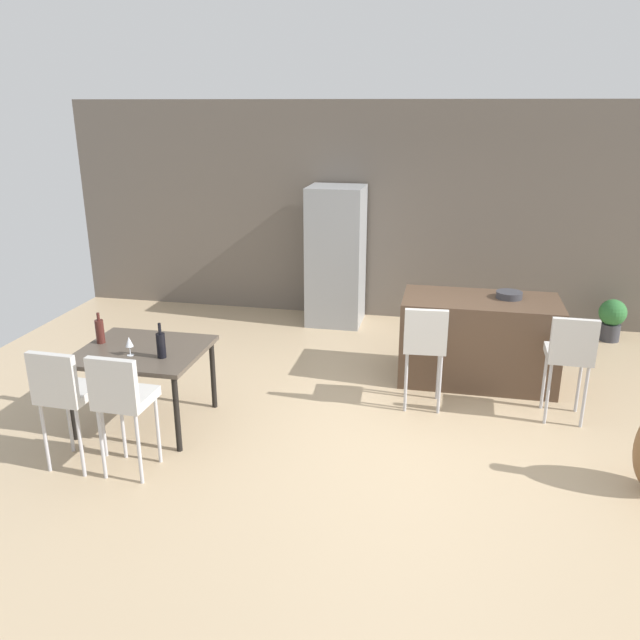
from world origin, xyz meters
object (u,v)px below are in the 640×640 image
Objects in this scene: dining_chair_far at (122,396)px; refrigerator at (336,256)px; bar_chair_left at (425,341)px; fruit_bowl at (509,295)px; bar_chair_middle at (570,352)px; wine_bottle_end at (100,331)px; potted_plant at (612,318)px; dining_table at (143,356)px; wine_glass_left at (129,342)px; wine_bottle_far at (161,345)px; kitchen_island at (478,340)px; dining_chair_near at (64,390)px.

refrigerator is (0.95, 4.07, 0.22)m from dining_chair_far.
bar_chair_left reaches higher than fruit_bowl.
bar_chair_middle reaches higher than wine_bottle_end.
refrigerator is 3.43× the size of potted_plant.
fruit_bowl is (3.31, 1.71, 0.29)m from dining_table.
refrigerator is (-2.62, 2.39, 0.22)m from bar_chair_middle.
wine_bottle_end is 0.48m from wine_glass_left.
wine_bottle_far is (0.26, -0.15, 0.19)m from dining_table.
refrigerator reaches higher than potted_plant.
kitchen_island is 0.88× the size of refrigerator.
dining_chair_far is at bearing -143.24° from bar_chair_left.
potted_plant is at bearing 39.22° from dining_chair_near.
fruit_bowl reaches higher than dining_table.
wine_bottle_end is at bearing -148.73° from potted_plant.
fruit_bowl is at bearing 31.30° from wine_bottle_far.
wine_glass_left is 0.09× the size of refrigerator.
dining_chair_near reaches higher than kitchen_island.
dining_table is 3.49× the size of wine_bottle_far.
dining_table is at bearing 106.29° from dining_chair_far.
wine_bottle_far reaches higher than dining_chair_far.
dining_table is 0.60× the size of refrigerator.
wine_bottle_far is (-2.77, -1.77, 0.40)m from kitchen_island.
potted_plant is (2.23, 2.38, -0.40)m from bar_chair_left.
wine_bottle_end is (-0.70, 0.92, 0.16)m from dining_chair_far.
fruit_bowl is at bearing -35.62° from refrigerator.
refrigerator is (0.93, 3.37, 0.06)m from wine_bottle_far.
bar_chair_left and dining_chair_far have the same top height.
refrigerator is at bearing 69.66° from dining_table.
bar_chair_left is at bearing -133.09° from potted_plant.
dining_chair_far is at bearing -0.00° from dining_chair_near.
fruit_bowl is at bearing 47.00° from bar_chair_left.
bar_chair_middle is (0.78, -0.79, 0.24)m from kitchen_island.
bar_chair_left is 3.28m from potted_plant.
kitchen_island is 5.99× the size of fruit_bowl.
fruit_bowl is 2.17m from potted_plant.
kitchen_island is 3.73m from dining_chair_far.
kitchen_island is 3.83m from wine_bottle_end.
refrigerator is at bearing 137.59° from bar_chair_middle.
kitchen_island is 1.54× the size of bar_chair_left.
bar_chair_middle is at bearing 12.29° from dining_table.
kitchen_island is 4.12m from dining_chair_near.
wine_glass_left is at bearing -109.94° from refrigerator.
kitchen_island reaches higher than potted_plant.
dining_chair_far is 6.03× the size of wine_glass_left.
wine_bottle_end is (-2.94, -0.76, 0.16)m from bar_chair_left.
dining_chair_near is at bearing -109.56° from refrigerator.
dining_chair_near is 1.00× the size of dining_chair_far.
dining_chair_far is 6.06m from potted_plant.
dining_chair_far reaches higher than dining_table.
dining_chair_far reaches higher than wine_bottle_end.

